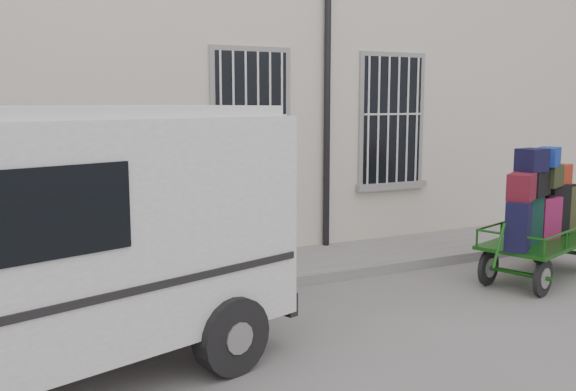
{
  "coord_description": "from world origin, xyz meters",
  "views": [
    {
      "loc": [
        -4.46,
        -6.35,
        2.58
      ],
      "look_at": [
        -0.75,
        1.0,
        1.37
      ],
      "focal_mm": 40.0,
      "sensor_mm": 36.0,
      "label": 1
    }
  ],
  "objects": [
    {
      "name": "luggage_cart",
      "position": [
        2.96,
        0.15,
        1.0
      ],
      "size": [
        2.69,
        1.7,
        1.94
      ],
      "rotation": [
        0.0,
        0.0,
        0.33
      ],
      "color": "black",
      "rests_on": "ground"
    },
    {
      "name": "sidewalk",
      "position": [
        0.0,
        2.2,
        0.07
      ],
      "size": [
        24.0,
        1.7,
        0.15
      ],
      "primitive_type": "cube",
      "color": "slate",
      "rests_on": "ground"
    },
    {
      "name": "van",
      "position": [
        -4.17,
        -0.4,
        1.46
      ],
      "size": [
        5.41,
        3.48,
        2.54
      ],
      "rotation": [
        0.0,
        0.0,
        0.3
      ],
      "color": "silver",
      "rests_on": "ground"
    },
    {
      "name": "building",
      "position": [
        0.0,
        5.5,
        3.0
      ],
      "size": [
        24.0,
        5.15,
        6.0
      ],
      "color": "beige",
      "rests_on": "ground"
    },
    {
      "name": "ground",
      "position": [
        0.0,
        0.0,
        0.0
      ],
      "size": [
        80.0,
        80.0,
        0.0
      ],
      "primitive_type": "plane",
      "color": "slate",
      "rests_on": "ground"
    }
  ]
}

